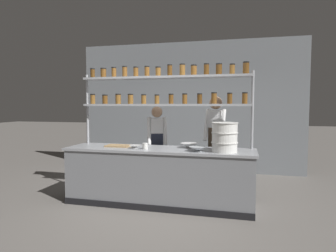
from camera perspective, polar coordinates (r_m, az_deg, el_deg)
The scene contains 12 objects.
ground_plane at distance 5.08m, azimuth -1.70°, elevation -14.59°, with size 40.00×40.00×0.00m, color slate.
back_wall at distance 7.40m, azimuth 3.92°, elevation 3.65°, with size 5.47×0.12×3.14m, color gray.
prep_counter at distance 4.95m, azimuth -1.72°, elevation -9.55°, with size 3.07×0.76×0.92m.
spice_shelf_unit at distance 5.13m, azimuth -0.65°, elevation 6.49°, with size 2.96×0.28×2.31m.
chef_left at distance 5.57m, azimuth -2.10°, elevation -3.32°, with size 0.41×0.35×1.59m.
chef_center at distance 5.38m, azimuth 8.99°, elevation -2.29°, with size 0.39×0.33×1.77m.
container_stack at distance 4.54m, azimuth 10.73°, elevation -2.10°, with size 0.40×0.40×0.44m.
cutting_board at distance 5.14m, azimuth -9.46°, elevation -3.73°, with size 0.40×0.26×0.02m.
prep_bowl_near_left at distance 4.92m, azimuth 4.08°, elevation -3.73°, with size 0.29×0.29×0.08m.
prep_bowl_center_front at distance 4.54m, azimuth 5.65°, elevation -4.41°, with size 0.27×0.27×0.07m.
prep_bowl_center_back at distance 4.90m, azimuth -6.40°, elevation -3.94°, with size 0.18×0.18×0.05m.
serving_cup_front at distance 4.78m, azimuth -4.37°, elevation -3.83°, with size 0.09×0.09×0.10m.
Camera 1 is at (1.32, -4.63, 1.63)m, focal length 32.00 mm.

